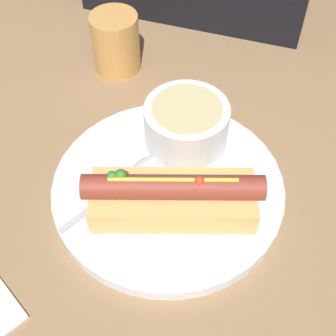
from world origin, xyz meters
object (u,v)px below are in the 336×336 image
(hot_dog, at_px, (173,196))
(drinking_glass, at_px, (116,43))
(spoon, at_px, (133,176))
(soup_bowl, at_px, (190,124))

(hot_dog, bearing_deg, drinking_glass, 107.08)
(hot_dog, height_order, spoon, hot_dog)
(hot_dog, height_order, drinking_glass, drinking_glass)
(hot_dog, xyz_separation_m, drinking_glass, (-0.16, 0.23, 0.00))
(soup_bowl, distance_m, drinking_glass, 0.19)
(soup_bowl, bearing_deg, hot_dog, -83.75)
(drinking_glass, bearing_deg, soup_bowl, -40.68)
(spoon, bearing_deg, hot_dog, -88.40)
(spoon, bearing_deg, soup_bowl, -4.45)
(soup_bowl, distance_m, spoon, 0.09)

